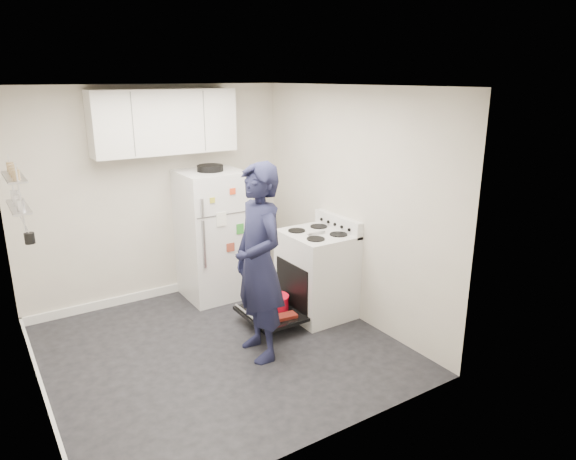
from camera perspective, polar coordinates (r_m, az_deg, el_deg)
room at (r=4.77m, az=-8.58°, el=-0.21°), size 3.21×3.21×2.51m
electric_range at (r=5.72m, az=3.10°, el=-4.97°), size 0.66×0.76×1.10m
open_oven_door at (r=5.57m, az=-1.71°, el=-8.69°), size 0.55×0.70×0.23m
refrigerator at (r=6.18m, az=-8.33°, el=-0.46°), size 0.72×0.74×1.60m
upper_cabinets at (r=5.94m, az=-13.56°, el=11.62°), size 1.60×0.33×0.70m
wall_shelf_rack at (r=4.74m, az=-27.92°, el=3.75°), size 0.14×0.60×0.61m
person at (r=4.73m, az=-3.27°, el=-3.68°), size 0.49×0.71×1.87m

